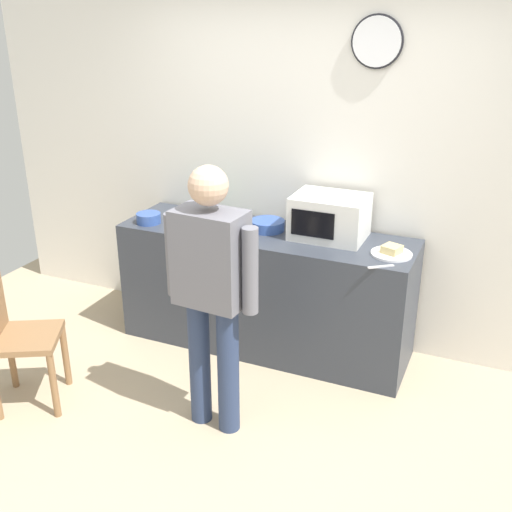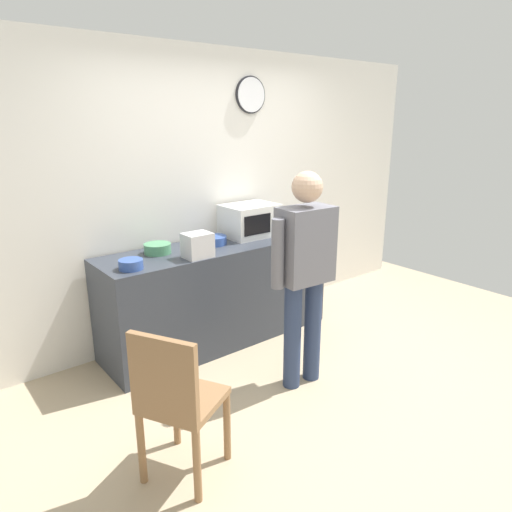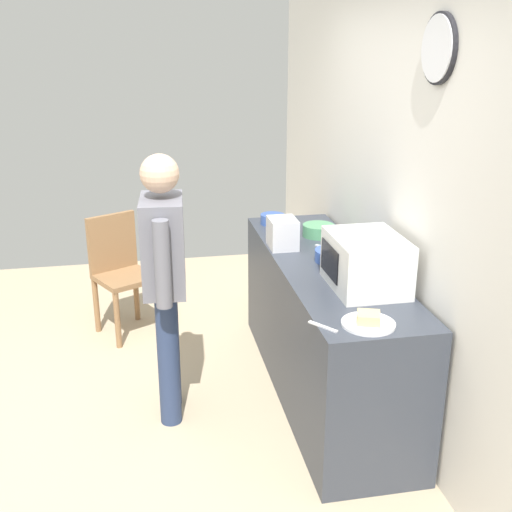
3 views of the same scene
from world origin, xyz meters
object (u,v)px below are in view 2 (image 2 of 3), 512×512
object	(u,v)px
salad_bowl	(131,264)
spoon_utensil	(312,235)
toaster	(198,245)
cereal_bowl	(158,248)
wooden_chair	(176,399)
person_standing	(305,265)
microwave	(250,220)
mixing_bowl	(213,240)
fork_utensil	(186,248)
sandwich_plate	(297,229)

from	to	relation	value
salad_bowl	spoon_utensil	bearing A→B (deg)	-4.17
spoon_utensil	toaster	bearing A→B (deg)	176.33
cereal_bowl	wooden_chair	world-z (taller)	cereal_bowl
toaster	person_standing	distance (m)	0.90
microwave	mixing_bowl	distance (m)	0.46
microwave	toaster	distance (m)	0.82
person_standing	wooden_chair	size ratio (longest dim) A/B	1.75
cereal_bowl	person_standing	world-z (taller)	person_standing
toaster	wooden_chair	world-z (taller)	toaster
salad_bowl	fork_utensil	world-z (taller)	salad_bowl
fork_utensil	person_standing	xyz separation A→B (m)	(0.36, -1.09, 0.05)
microwave	toaster	xyz separation A→B (m)	(-0.77, -0.30, -0.05)
salad_bowl	spoon_utensil	distance (m)	1.77
salad_bowl	spoon_utensil	world-z (taller)	salad_bowl
microwave	person_standing	distance (m)	1.16
mixing_bowl	fork_utensil	distance (m)	0.26
salad_bowl	wooden_chair	xyz separation A→B (m)	(-0.29, -1.15, -0.42)
mixing_bowl	toaster	world-z (taller)	toaster
spoon_utensil	person_standing	distance (m)	1.08
microwave	salad_bowl	world-z (taller)	microwave
person_standing	wooden_chair	distance (m)	1.36
mixing_bowl	spoon_utensil	size ratio (longest dim) A/B	1.44
salad_bowl	person_standing	distance (m)	1.29
mixing_bowl	wooden_chair	world-z (taller)	mixing_bowl
sandwich_plate	cereal_bowl	bearing A→B (deg)	173.69
spoon_utensil	person_standing	bearing A→B (deg)	-138.06
wooden_chair	salad_bowl	bearing A→B (deg)	75.80
toaster	sandwich_plate	bearing A→B (deg)	6.80
fork_utensil	person_standing	world-z (taller)	person_standing
sandwich_plate	mixing_bowl	world-z (taller)	mixing_bowl
wooden_chair	spoon_utensil	bearing A→B (deg)	26.42
spoon_utensil	wooden_chair	world-z (taller)	wooden_chair
cereal_bowl	spoon_utensil	distance (m)	1.47
cereal_bowl	fork_utensil	world-z (taller)	cereal_bowl
spoon_utensil	fork_utensil	bearing A→B (deg)	162.31
person_standing	spoon_utensil	bearing A→B (deg)	41.94
sandwich_plate	cereal_bowl	xyz separation A→B (m)	(-1.44, 0.16, 0.02)
sandwich_plate	wooden_chair	xyz separation A→B (m)	(-2.08, -1.25, -0.41)
mixing_bowl	spoon_utensil	distance (m)	0.96
cereal_bowl	spoon_utensil	xyz separation A→B (m)	(1.42, -0.38, -0.04)
cereal_bowl	spoon_utensil	bearing A→B (deg)	-15.16
sandwich_plate	fork_utensil	bearing A→B (deg)	173.02
mixing_bowl	wooden_chair	distance (m)	1.84
person_standing	microwave	bearing A→B (deg)	72.30
spoon_utensil	sandwich_plate	bearing A→B (deg)	85.56
microwave	sandwich_plate	size ratio (longest dim) A/B	1.88
sandwich_plate	person_standing	distance (m)	1.26
mixing_bowl	person_standing	size ratio (longest dim) A/B	0.15
sandwich_plate	fork_utensil	distance (m)	1.19
microwave	spoon_utensil	world-z (taller)	microwave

